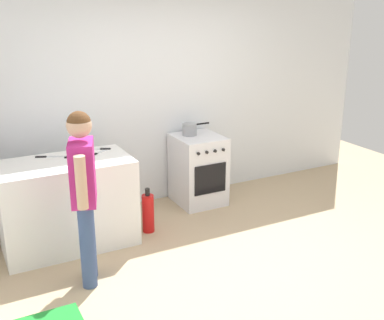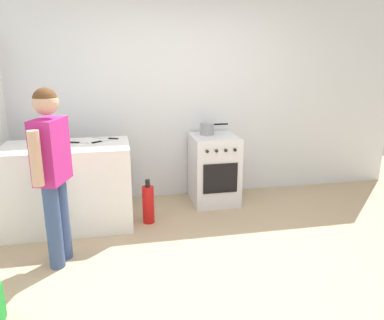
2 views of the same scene
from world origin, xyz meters
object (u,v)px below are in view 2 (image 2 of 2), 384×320
object	(u,v)px
pot	(207,129)
fire_extinguisher	(148,204)
oven_left	(214,169)
knife_chef	(106,138)
knife_utility	(101,141)
knife_paring	(77,143)
knife_carving	(59,141)
person	(52,164)

from	to	relation	value
pot	fire_extinguisher	xyz separation A→B (m)	(-0.80, -0.57, -0.71)
oven_left	knife_chef	bearing A→B (deg)	-174.04
pot	knife_utility	bearing A→B (deg)	-163.57
knife_paring	pot	bearing A→B (deg)	14.39
knife_carving	pot	bearing A→B (deg)	8.87
fire_extinguisher	oven_left	bearing A→B (deg)	28.78
oven_left	person	world-z (taller)	person
oven_left	knife_paring	world-z (taller)	knife_paring
oven_left	knife_utility	world-z (taller)	knife_utility
knife_paring	knife_utility	bearing A→B (deg)	3.59
knife_utility	knife_paring	bearing A→B (deg)	-176.41
person	fire_extinguisher	size ratio (longest dim) A/B	3.11
knife_utility	knife_chef	bearing A→B (deg)	72.36
knife_chef	pot	bearing A→B (deg)	10.37
pot	knife_chef	size ratio (longest dim) A/B	1.21
knife_utility	fire_extinguisher	size ratio (longest dim) A/B	0.45
knife_chef	knife_paring	bearing A→B (deg)	-150.84
knife_paring	knife_carving	size ratio (longest dim) A/B	0.65
pot	knife_chef	bearing A→B (deg)	-169.63
pot	knife_paring	size ratio (longest dim) A/B	1.71
pot	person	world-z (taller)	person
knife_paring	person	xyz separation A→B (m)	(-0.13, -0.85, 0.01)
pot	knife_chef	world-z (taller)	pot
pot	knife_utility	size ratio (longest dim) A/B	1.58
oven_left	pot	bearing A→B (deg)	129.09
knife_carving	knife_paring	bearing A→B (deg)	-31.93
oven_left	knife_chef	distance (m)	1.38
knife_carving	person	xyz separation A→B (m)	(0.07, -0.98, 0.01)
knife_chef	fire_extinguisher	size ratio (longest dim) A/B	0.59
knife_utility	knife_carving	bearing A→B (deg)	166.59
pot	person	xyz separation A→B (m)	(-1.64, -1.24, -0.01)
knife_utility	knife_chef	distance (m)	0.16
knife_carving	knife_utility	size ratio (longest dim) A/B	1.41
knife_paring	fire_extinguisher	xyz separation A→B (m)	(0.72, -0.18, -0.69)
oven_left	knife_utility	bearing A→B (deg)	-167.96
knife_chef	person	distance (m)	1.11
knife_paring	fire_extinguisher	bearing A→B (deg)	-13.94
pot	knife_utility	world-z (taller)	pot
knife_utility	fire_extinguisher	xyz separation A→B (m)	(0.47, -0.19, -0.69)
pot	knife_utility	distance (m)	1.32
knife_carving	knife_chef	xyz separation A→B (m)	(0.49, 0.04, 0.00)
oven_left	knife_paring	size ratio (longest dim) A/B	4.10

